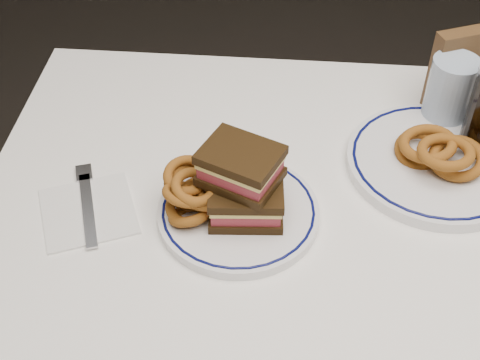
{
  "coord_description": "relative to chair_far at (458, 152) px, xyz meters",
  "views": [
    {
      "loc": [
        -0.16,
        -0.69,
        1.49
      ],
      "look_at": [
        -0.22,
        -0.0,
        0.83
      ],
      "focal_mm": 50.0,
      "sensor_mm": 36.0,
      "label": 1
    }
  ],
  "objects": [
    {
      "name": "ketchup_ramekin",
      "position": [
        -0.47,
        -0.38,
        0.3
      ],
      "size": [
        0.06,
        0.06,
        0.04
      ],
      "color": "white",
      "rests_on": "main_plate"
    },
    {
      "name": "chair_far",
      "position": [
        0.0,
        0.0,
        0.0
      ],
      "size": [
        0.54,
        0.54,
        0.9
      ],
      "color": "#412815",
      "rests_on": "floor"
    },
    {
      "name": "dining_table",
      "position": [
        -0.24,
        -0.48,
        0.16
      ],
      "size": [
        1.27,
        0.87,
        0.75
      ],
      "color": "white",
      "rests_on": "floor"
    },
    {
      "name": "onion_rings_main",
      "position": [
        -0.52,
        -0.49,
        0.31
      ],
      "size": [
        0.11,
        0.11,
        0.09
      ],
      "color": "maroon",
      "rests_on": "main_plate"
    },
    {
      "name": "reuben_sandwich",
      "position": [
        -0.45,
        -0.48,
        0.33
      ],
      "size": [
        0.13,
        0.12,
        0.11
      ],
      "color": "black",
      "rests_on": "main_plate"
    },
    {
      "name": "water_glass",
      "position": [
        -0.12,
        -0.22,
        0.32
      ],
      "size": [
        0.08,
        0.08,
        0.13
      ],
      "primitive_type": "cylinder",
      "color": "#A5BAD5",
      "rests_on": "dining_table"
    },
    {
      "name": "main_plate",
      "position": [
        -0.46,
        -0.48,
        0.27
      ],
      "size": [
        0.24,
        0.24,
        0.02
      ],
      "color": "white",
      "rests_on": "dining_table"
    },
    {
      "name": "napkin_fork",
      "position": [
        -0.69,
        -0.49,
        0.26
      ],
      "size": [
        0.18,
        0.19,
        0.01
      ],
      "color": "white",
      "rests_on": "dining_table"
    },
    {
      "name": "far_plate",
      "position": [
        -0.15,
        -0.35,
        0.27
      ],
      "size": [
        0.29,
        0.29,
        0.02
      ],
      "color": "white",
      "rests_on": "dining_table"
    },
    {
      "name": "onion_rings_far",
      "position": [
        -0.15,
        -0.36,
        0.31
      ],
      "size": [
        0.14,
        0.12,
        0.07
      ],
      "color": "maroon",
      "rests_on": "far_plate"
    }
  ]
}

